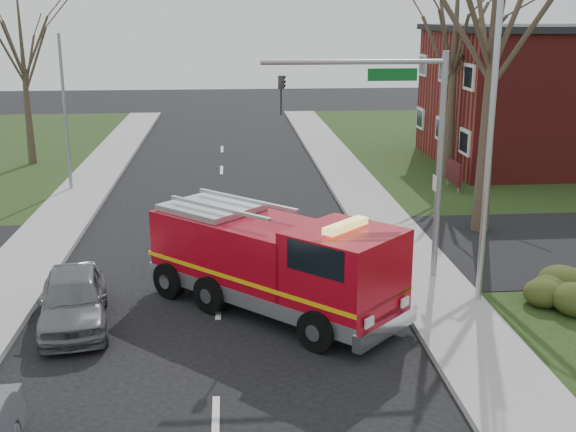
{
  "coord_description": "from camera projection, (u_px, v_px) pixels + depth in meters",
  "views": [
    {
      "loc": [
        0.37,
        -18.67,
        7.78
      ],
      "look_at": [
        2.1,
        1.87,
        2.0
      ],
      "focal_mm": 45.0,
      "sensor_mm": 36.0,
      "label": 1
    }
  ],
  "objects": [
    {
      "name": "bare_tree_near",
      "position": [
        495.0,
        25.0,
        24.5
      ],
      "size": [
        6.0,
        6.0,
        12.0
      ],
      "color": "#32261D",
      "rests_on": "ground"
    },
    {
      "name": "fire_engine",
      "position": [
        275.0,
        264.0,
        19.3
      ],
      "size": [
        6.88,
        6.83,
        2.92
      ],
      "rotation": [
        0.0,
        0.0,
        0.79
      ],
      "color": "#A50716",
      "rests_on": "ground"
    },
    {
      "name": "utility_pole_far",
      "position": [
        65.0,
        114.0,
        31.92
      ],
      "size": [
        0.14,
        0.14,
        7.0
      ],
      "primitive_type": "cylinder",
      "color": "gray",
      "rests_on": "ground"
    },
    {
      "name": "traffic_signal_mast",
      "position": [
        398.0,
        126.0,
        20.57
      ],
      "size": [
        5.29,
        0.18,
        6.8
      ],
      "color": "gray",
      "rests_on": "ground"
    },
    {
      "name": "sidewalk_right",
      "position": [
        437.0,
        296.0,
        20.46
      ],
      "size": [
        2.4,
        80.0,
        0.15
      ],
      "primitive_type": "cube",
      "color": "gray",
      "rests_on": "ground"
    },
    {
      "name": "parked_car_maroon",
      "position": [
        73.0,
        299.0,
        18.53
      ],
      "size": [
        2.37,
        4.42,
        1.43
      ],
      "primitive_type": "imported",
      "rotation": [
        0.0,
        0.0,
        0.17
      ],
      "color": "slate",
      "rests_on": "ground"
    },
    {
      "name": "streetlight_pole",
      "position": [
        488.0,
        142.0,
        18.85
      ],
      "size": [
        1.48,
        0.16,
        8.4
      ],
      "color": "#B7BABF",
      "rests_on": "ground"
    },
    {
      "name": "health_center_sign",
      "position": [
        453.0,
        172.0,
        32.58
      ],
      "size": [
        0.12,
        2.0,
        1.4
      ],
      "color": "#451015",
      "rests_on": "ground"
    },
    {
      "name": "bare_tree_left",
      "position": [
        23.0,
        59.0,
        36.86
      ],
      "size": [
        4.5,
        4.5,
        9.0
      ],
      "color": "#32261D",
      "rests_on": "ground"
    },
    {
      "name": "bare_tree_far",
      "position": [
        455.0,
        43.0,
        33.51
      ],
      "size": [
        5.25,
        5.25,
        10.5
      ],
      "color": "#32261D",
      "rests_on": "ground"
    },
    {
      "name": "hedge_corner",
      "position": [
        550.0,
        289.0,
        19.59
      ],
      "size": [
        2.8,
        2.0,
        0.9
      ],
      "primitive_type": "ellipsoid",
      "color": "#2E3814",
      "rests_on": "lawn_right"
    },
    {
      "name": "ground",
      "position": [
        218.0,
        305.0,
        19.98
      ],
      "size": [
        120.0,
        120.0,
        0.0
      ],
      "primitive_type": "plane",
      "color": "black",
      "rests_on": "ground"
    }
  ]
}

